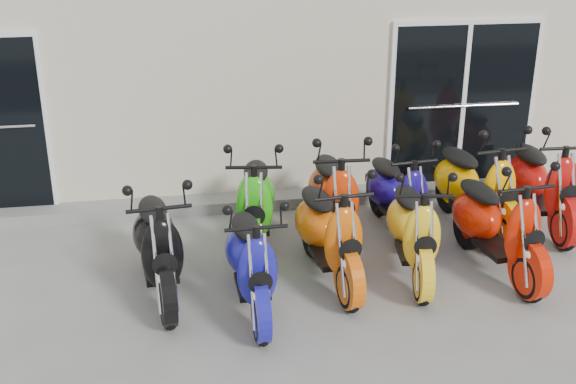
% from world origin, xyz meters
% --- Properties ---
extents(ground, '(80.00, 80.00, 0.00)m').
position_xyz_m(ground, '(0.00, 0.00, 0.00)').
color(ground, gray).
rests_on(ground, ground).
extents(building, '(14.00, 6.00, 3.20)m').
position_xyz_m(building, '(0.00, 5.20, 1.60)').
color(building, beige).
rests_on(building, ground).
extents(front_step, '(14.00, 0.40, 0.15)m').
position_xyz_m(front_step, '(0.00, 2.02, 0.07)').
color(front_step, gray).
rests_on(front_step, ground).
extents(door_left, '(1.07, 0.08, 2.22)m').
position_xyz_m(door_left, '(-3.20, 2.17, 1.26)').
color(door_left, black).
rests_on(door_left, front_step).
extents(door_right, '(2.02, 0.08, 2.22)m').
position_xyz_m(door_right, '(2.60, 2.17, 1.26)').
color(door_right, black).
rests_on(door_right, front_step).
extents(scooter_front_black, '(0.87, 1.93, 1.38)m').
position_xyz_m(scooter_front_black, '(-1.41, -0.08, 0.69)').
color(scooter_front_black, black).
rests_on(scooter_front_black, ground).
extents(scooter_front_blue, '(0.67, 1.76, 1.29)m').
position_xyz_m(scooter_front_blue, '(-0.54, -0.52, 0.65)').
color(scooter_front_blue, '#18189C').
rests_on(scooter_front_blue, ground).
extents(scooter_front_orange_a, '(0.86, 1.91, 1.37)m').
position_xyz_m(scooter_front_orange_a, '(0.31, -0.07, 0.68)').
color(scooter_front_orange_a, '#E15B0A').
rests_on(scooter_front_orange_a, ground).
extents(scooter_front_orange_b, '(0.90, 1.85, 1.31)m').
position_xyz_m(scooter_front_orange_b, '(1.21, -0.09, 0.66)').
color(scooter_front_orange_b, yellow).
rests_on(scooter_front_orange_b, ground).
extents(scooter_front_red, '(0.88, 1.93, 1.38)m').
position_xyz_m(scooter_front_red, '(2.09, -0.18, 0.69)').
color(scooter_front_red, red).
rests_on(scooter_front_red, ground).
extents(scooter_back_green, '(0.94, 1.94, 1.38)m').
position_xyz_m(scooter_back_green, '(-0.33, 0.87, 0.69)').
color(scooter_back_green, '#27B513').
rests_on(scooter_back_green, ground).
extents(scooter_back_red, '(0.81, 1.95, 1.42)m').
position_xyz_m(scooter_back_red, '(0.57, 0.84, 0.71)').
color(scooter_back_red, red).
rests_on(scooter_back_red, ground).
extents(scooter_back_blue, '(0.81, 1.78, 1.27)m').
position_xyz_m(scooter_back_blue, '(1.36, 0.94, 0.64)').
color(scooter_back_blue, navy).
rests_on(scooter_back_blue, ground).
extents(scooter_back_yellow, '(0.96, 2.02, 1.44)m').
position_xyz_m(scooter_back_yellow, '(2.28, 0.83, 0.72)').
color(scooter_back_yellow, '#FFAC00').
rests_on(scooter_back_yellow, ground).
extents(scooter_back_extra, '(0.81, 1.95, 1.42)m').
position_xyz_m(scooter_back_extra, '(3.13, 0.84, 0.71)').
color(scooter_back_extra, red).
rests_on(scooter_back_extra, ground).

